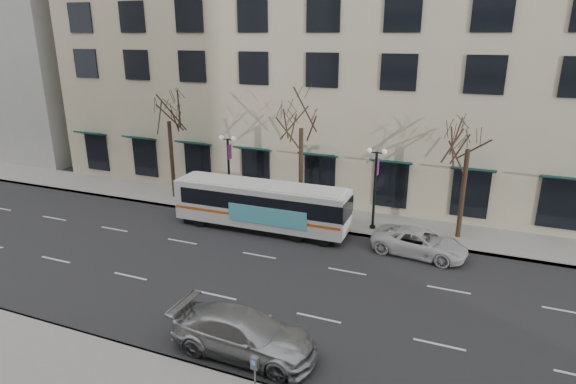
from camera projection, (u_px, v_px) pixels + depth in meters
The scene contains 13 objects.
ground at pixel (240, 274), 24.48m from camera, with size 160.00×160.00×0.00m, color black.
sidewalk_far at pixel (375, 225), 30.60m from camera, with size 80.00×4.00×0.15m, color gray.
building_hotel at pixel (331, 29), 39.93m from camera, with size 40.00×20.00×24.00m, color #B9AC8D.
building_far_upblock at pixel (13, 11), 52.10m from camera, with size 28.00×20.00×28.00m, color #999993.
tree_far_left at pixel (168, 108), 33.69m from camera, with size 3.60×3.60×8.34m.
tree_far_mid at pixel (301, 113), 30.07m from camera, with size 3.60×3.60×8.55m.
tree_far_right at pixel (470, 132), 26.66m from camera, with size 3.60×3.60×8.06m.
lamp_post_left at pixel (229, 169), 32.55m from camera, with size 1.22×0.45×5.21m.
lamp_post_right at pixel (375, 185), 29.00m from camera, with size 1.22×0.45×5.21m.
city_bus at pixel (262, 205), 29.58m from camera, with size 10.99×2.53×2.97m.
silver_car at pixel (244, 334), 18.20m from camera, with size 2.32×5.72×1.66m, color #A3A7AB.
white_pickup at pixel (420, 242), 26.43m from camera, with size 2.36×5.13×1.42m, color #BBBBBB.
pay_station at pixel (255, 365), 16.17m from camera, with size 0.27×0.19×1.20m.
Camera 1 is at (10.49, -19.43, 11.63)m, focal length 30.00 mm.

